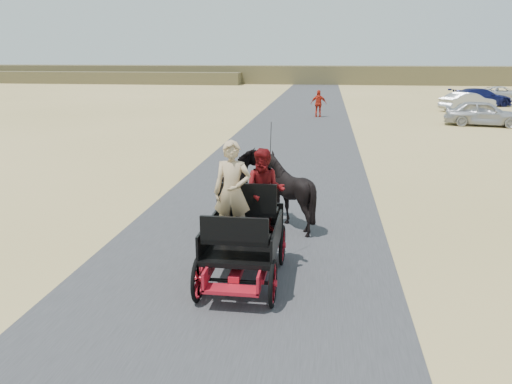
# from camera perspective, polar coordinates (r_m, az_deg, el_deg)

# --- Properties ---
(ground) EXTENTS (140.00, 140.00, 0.00)m
(ground) POSITION_cam_1_polar(r_m,az_deg,el_deg) (10.33, -1.39, -6.93)
(ground) COLOR tan
(road) EXTENTS (6.00, 140.00, 0.01)m
(road) POSITION_cam_1_polar(r_m,az_deg,el_deg) (10.33, -1.39, -6.91)
(road) COLOR #38383A
(road) RESTS_ON ground
(ridge_far) EXTENTS (140.00, 6.00, 2.40)m
(ridge_far) POSITION_cam_1_polar(r_m,az_deg,el_deg) (71.49, 6.92, 13.17)
(ridge_far) COLOR brown
(ridge_far) RESTS_ON ground
(ridge_near) EXTENTS (40.00, 4.00, 1.60)m
(ridge_near) POSITION_cam_1_polar(r_m,az_deg,el_deg) (74.52, -17.49, 12.37)
(ridge_near) COLOR brown
(ridge_near) RESTS_ON ground
(carriage) EXTENTS (1.30, 2.40, 0.72)m
(carriage) POSITION_cam_1_polar(r_m,az_deg,el_deg) (9.04, -1.43, -7.83)
(carriage) COLOR black
(carriage) RESTS_ON ground
(horse_left) EXTENTS (0.91, 2.01, 1.70)m
(horse_left) POSITION_cam_1_polar(r_m,az_deg,el_deg) (11.77, -1.70, 0.25)
(horse_left) COLOR black
(horse_left) RESTS_ON ground
(horse_right) EXTENTS (1.37, 1.54, 1.70)m
(horse_right) POSITION_cam_1_polar(r_m,az_deg,el_deg) (11.64, 3.64, 0.05)
(horse_right) COLOR black
(horse_right) RESTS_ON ground
(driver_man) EXTENTS (0.66, 0.43, 1.80)m
(driver_man) POSITION_cam_1_polar(r_m,az_deg,el_deg) (8.70, -2.73, 0.02)
(driver_man) COLOR tan
(driver_man) RESTS_ON carriage
(passenger_woman) EXTENTS (0.77, 0.60, 1.58)m
(passenger_woman) POSITION_cam_1_polar(r_m,az_deg,el_deg) (9.18, 0.98, 0.13)
(passenger_woman) COLOR #660C0F
(passenger_woman) RESTS_ON carriage
(pedestrian) EXTENTS (1.03, 0.47, 1.73)m
(pedestrian) POSITION_cam_1_polar(r_m,az_deg,el_deg) (32.88, 7.17, 9.99)
(pedestrian) COLOR red
(pedestrian) RESTS_ON ground
(car_a) EXTENTS (4.43, 2.46, 1.43)m
(car_a) POSITION_cam_1_polar(r_m,az_deg,el_deg) (31.39, 24.56, 8.20)
(car_a) COLOR #B2B2B7
(car_a) RESTS_ON ground
(car_b) EXTENTS (4.23, 3.11, 1.33)m
(car_b) POSITION_cam_1_polar(r_m,az_deg,el_deg) (39.19, 23.04, 9.47)
(car_b) COLOR #B2B2B7
(car_b) RESTS_ON ground
(car_c) EXTENTS (5.02, 2.84, 1.37)m
(car_c) POSITION_cam_1_polar(r_m,az_deg,el_deg) (43.48, 24.31, 9.84)
(car_c) COLOR navy
(car_c) RESTS_ON ground
(car_d) EXTENTS (4.51, 2.17, 1.24)m
(car_d) POSITION_cam_1_polar(r_m,az_deg,el_deg) (49.17, 26.32, 10.03)
(car_d) COLOR silver
(car_d) RESTS_ON ground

